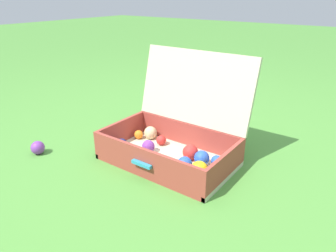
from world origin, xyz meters
The scene contains 3 objects.
ground_plane centered at (0.00, 0.00, 0.00)m, with size 16.00×16.00×0.00m, color #4C8C38.
open_suitcase centered at (-0.03, 0.07, 0.12)m, with size 0.66×0.52×0.54m.
stray_ball_on_grass centered at (-0.65, -0.34, 0.04)m, with size 0.07×0.07×0.07m, color purple.
Camera 1 is at (0.81, -1.15, 0.82)m, focal length 33.67 mm.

